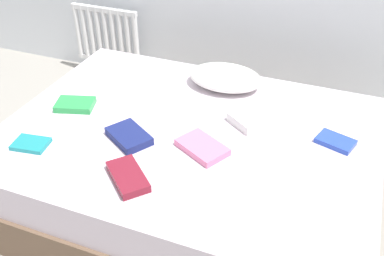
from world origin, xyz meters
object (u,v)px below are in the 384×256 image
Objects in this scene: textbook_navy at (129,136)px; pillow at (225,77)px; textbook_green at (75,105)px; textbook_maroon at (128,177)px; radiator at (106,36)px; textbook_teal at (31,144)px; bed at (189,166)px; textbook_white at (250,119)px; textbook_pink at (202,147)px; textbook_blue at (335,141)px.

pillow is at bearing 99.72° from textbook_navy.
textbook_maroon is at bearing -54.55° from textbook_green.
radiator is 1.71m from textbook_teal.
bed is 11.58× the size of textbook_teal.
textbook_teal is (-0.69, -0.42, 0.26)m from bed.
textbook_white is (0.98, 0.21, 0.01)m from textbook_green.
pillow reaches higher than textbook_maroon.
textbook_pink is (0.13, -0.14, 0.27)m from bed.
textbook_white is 0.66m from textbook_navy.
bed is 0.42m from textbook_navy.
textbook_green is 0.90× the size of textbook_navy.
radiator is 1.45m from pillow.
bed is 0.81m from textbook_blue.
radiator is 1.91m from textbook_pink.
textbook_white is at bearing 66.69° from textbook_navy.
textbook_green is 1.00m from textbook_white.
textbook_white is at bearing -33.76° from radiator.
bed is at bearing 68.83° from textbook_navy.
radiator is 3.30× the size of textbook_blue.
textbook_white is (0.25, -0.34, -0.04)m from pillow.
radiator reaches higher than textbook_blue.
textbook_white reaches higher than textbook_blue.
textbook_pink is at bearing -47.11° from bed.
textbook_green is at bearing -142.91° from pillow.
textbook_white is 1.03× the size of textbook_blue.
textbook_green is 0.85× the size of textbook_maroon.
textbook_pink is 0.83m from textbook_green.
pillow is at bearing 86.11° from bed.
radiator is at bearing -177.90° from textbook_white.
textbook_maroon reaches higher than bed.
radiator is at bearing 169.76° from textbook_blue.
textbook_green reaches higher than textbook_blue.
textbook_maroon is (0.58, -0.45, 0.00)m from textbook_green.
textbook_navy is (0.97, -1.39, 0.15)m from radiator.
pillow is at bearing 162.67° from textbook_white.
textbook_blue is (0.71, -0.36, -0.05)m from pillow.
bed is 8.01× the size of textbook_maroon.
radiator is 2.86× the size of textbook_green.
radiator is at bearing 163.65° from textbook_pink.
radiator is 2.43× the size of textbook_pink.
textbook_pink is 0.87m from textbook_teal.
bed is at bearing 161.17° from textbook_pink.
textbook_pink is (1.36, -1.34, 0.15)m from radiator.
textbook_pink is 0.41m from textbook_maroon.
textbook_teal is at bearing -120.73° from textbook_navy.
textbook_navy reaches higher than textbook_blue.
pillow is at bearing 19.98° from textbook_green.
textbook_blue is at bearing -27.80° from radiator.
textbook_maroon is (-0.11, -0.47, 0.27)m from bed.
bed is 9.46× the size of textbook_green.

